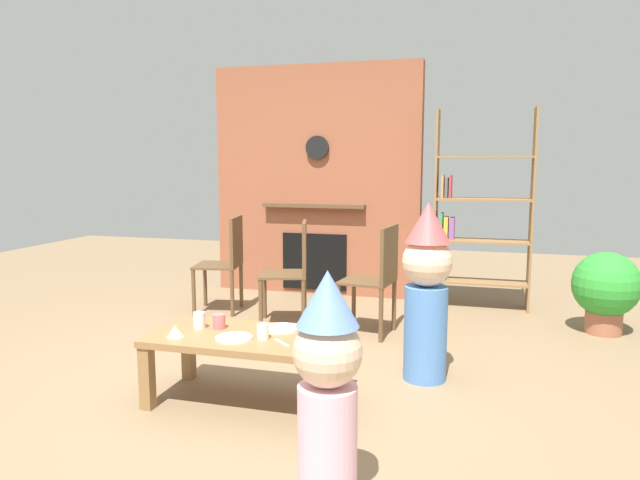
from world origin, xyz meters
name	(u,v)px	position (x,y,z in m)	size (l,w,h in m)	color
ground_plane	(280,386)	(0.00, 0.00, 0.00)	(12.00, 12.00, 0.00)	#846B4C
brick_fireplace_feature	(317,182)	(-0.50, 2.60, 1.19)	(2.20, 0.28, 2.40)	#935138
bookshelf	(475,217)	(1.14, 2.40, 0.88)	(0.90, 0.28, 1.90)	olive
coffee_table	(246,345)	(-0.11, -0.28, 0.34)	(1.11, 0.58, 0.41)	olive
paper_cup_near_left	(219,321)	(-0.31, -0.20, 0.45)	(0.07, 0.07, 0.09)	#E5666B
paper_cup_near_right	(199,320)	(-0.43, -0.23, 0.46)	(0.07, 0.07, 0.10)	silver
paper_cup_center	(263,332)	(0.02, -0.32, 0.45)	(0.07, 0.07, 0.09)	silver
paper_cup_far_left	(324,326)	(0.32, -0.13, 0.45)	(0.07, 0.07, 0.09)	#8CD18C
paper_plate_front	(282,328)	(0.06, -0.12, 0.42)	(0.21, 0.21, 0.01)	white
paper_plate_rear	(234,338)	(-0.14, -0.37, 0.42)	(0.21, 0.21, 0.01)	white
birthday_cake_slice	(175,331)	(-0.48, -0.43, 0.44)	(0.10, 0.10, 0.07)	#EAC68C
table_fork	(281,342)	(0.14, -0.37, 0.41)	(0.15, 0.02, 0.01)	silver
child_with_cone_hat	(327,388)	(0.63, -1.19, 0.53)	(0.28, 0.28, 1.00)	#EAB2C6
child_in_pink	(426,287)	(0.87, 0.37, 0.61)	(0.32, 0.32, 1.16)	#4C7FC6
dining_chair_left	(227,258)	(-1.09, 1.59, 0.51)	(0.47, 0.47, 0.90)	brown
dining_chair_middle	(294,266)	(-0.36, 1.36, 0.51)	(0.49, 0.49, 0.90)	brown
dining_chair_right	(378,273)	(0.40, 1.24, 0.51)	(0.45, 0.45, 0.90)	brown
potted_plant_tall	(606,288)	(2.19, 1.79, 0.38)	(0.54, 0.54, 0.68)	#9E5B42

